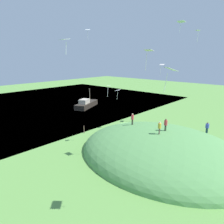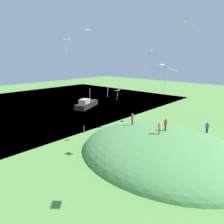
{
  "view_description": "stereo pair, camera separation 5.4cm",
  "coord_description": "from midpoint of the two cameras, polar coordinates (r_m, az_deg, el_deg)",
  "views": [
    {
      "loc": [
        20.85,
        -25.5,
        12.42
      ],
      "look_at": [
        0.83,
        -3.41,
        4.62
      ],
      "focal_mm": 33.44,
      "sensor_mm": 36.0,
      "label": 1
    },
    {
      "loc": [
        20.89,
        -25.46,
        12.42
      ],
      "look_at": [
        0.83,
        -3.41,
        4.62
      ],
      "focal_mm": 33.44,
      "sensor_mm": 36.0,
      "label": 2
    }
  ],
  "objects": [
    {
      "name": "grass_hill",
      "position": [
        28.78,
        13.16,
        -11.32
      ],
      "size": [
        22.75,
        18.34,
        6.64
      ],
      "primitive_type": "ellipsoid",
      "color": "#589550",
      "rests_on": "ground_plane"
    },
    {
      "name": "kite_0",
      "position": [
        14.15,
        15.61,
        11.0
      ],
      "size": [
        1.23,
        1.22,
        1.69
      ],
      "color": "white"
    },
    {
      "name": "lake_water",
      "position": [
        59.77,
        -21.45,
        1.45
      ],
      "size": [
        52.57,
        80.0,
        0.4
      ],
      "primitive_type": "cube",
      "color": "slate",
      "rests_on": "ground_plane"
    },
    {
      "name": "kite_1",
      "position": [
        35.7,
        18.34,
        22.35
      ],
      "size": [
        1.24,
        0.91,
        1.6
      ],
      "color": "white"
    },
    {
      "name": "kite_8",
      "position": [
        20.54,
        -13.0,
        18.65
      ],
      "size": [
        1.02,
        0.74,
        1.4
      ],
      "color": "white"
    },
    {
      "name": "person_on_hilltop",
      "position": [
        26.12,
        12.82,
        -3.85
      ],
      "size": [
        0.51,
        0.51,
        1.6
      ],
      "rotation": [
        0.0,
        0.0,
        5.02
      ],
      "color": "brown",
      "rests_on": "grass_hill"
    },
    {
      "name": "mooring_post",
      "position": [
        35.69,
        -7.71,
        -4.72
      ],
      "size": [
        0.14,
        0.14,
        1.31
      ],
      "primitive_type": "cylinder",
      "color": "brown",
      "rests_on": "ground_plane"
    },
    {
      "name": "ground_plane",
      "position": [
        35.2,
        2.7,
        -6.01
      ],
      "size": [
        160.0,
        160.0,
        0.0
      ],
      "primitive_type": "plane",
      "color": "#609745"
    },
    {
      "name": "kite_6",
      "position": [
        32.96,
        13.37,
        12.22
      ],
      "size": [
        0.72,
        0.51,
        1.82
      ],
      "color": "silver"
    },
    {
      "name": "person_walking_path",
      "position": [
        32.11,
        24.55,
        -3.61
      ],
      "size": [
        0.65,
        0.65,
        1.58
      ],
      "rotation": [
        0.0,
        0.0,
        3.69
      ],
      "color": "#193543",
      "rests_on": "grass_hill"
    },
    {
      "name": "kite_3",
      "position": [
        34.37,
        1.5,
        5.86
      ],
      "size": [
        0.95,
        1.15,
        1.69
      ],
      "color": "white"
    },
    {
      "name": "kite_4",
      "position": [
        36.94,
        -6.73,
        21.3
      ],
      "size": [
        0.93,
        0.89,
        1.57
      ],
      "color": "white"
    },
    {
      "name": "kite_2",
      "position": [
        40.29,
        22.38,
        19.79
      ],
      "size": [
        1.16,
        1.18,
        2.19
      ],
      "color": "silver"
    },
    {
      "name": "person_watching_kites",
      "position": [
        27.39,
        14.43,
        -3.03
      ],
      "size": [
        0.56,
        0.56,
        1.6
      ],
      "rotation": [
        0.0,
        0.0,
        5.78
      ],
      "color": "#303C29",
      "rests_on": "grass_hill"
    },
    {
      "name": "kite_7",
      "position": [
        23.67,
        9.86,
        15.97
      ],
      "size": [
        0.96,
        0.66,
        2.24
      ],
      "color": "silver"
    },
    {
      "name": "person_with_child",
      "position": [
        30.2,
        5.57,
        -1.55
      ],
      "size": [
        0.41,
        0.41,
        1.68
      ],
      "rotation": [
        0.0,
        0.0,
        6.21
      ],
      "color": "#3D3C2E",
      "rests_on": "grass_hill"
    },
    {
      "name": "boat_on_lake",
      "position": [
        53.97,
        -7.1,
        2.13
      ],
      "size": [
        5.99,
        8.92,
        4.55
      ],
      "rotation": [
        0.0,
        0.0,
        5.14
      ],
      "color": "#2E271F",
      "rests_on": "lake_water"
    },
    {
      "name": "kite_5",
      "position": [
        29.01,
        -1.16,
        6.92
      ],
      "size": [
        0.58,
        0.71,
        1.65
      ],
      "color": "white"
    }
  ]
}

